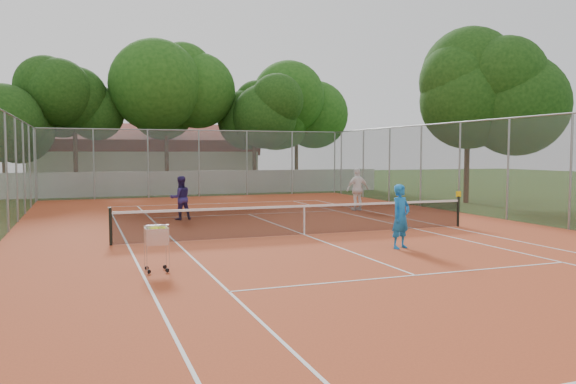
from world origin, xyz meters
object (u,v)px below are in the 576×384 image
object	(u,v)px
clubhouse	(144,159)
player_far_right	(357,189)
player_far_left	(180,198)
ball_hopper	(157,248)
player_near	(401,216)
tennis_net	(304,220)

from	to	relation	value
clubhouse	player_far_right	world-z (taller)	clubhouse
player_far_right	player_far_left	bearing A→B (deg)	-1.10
player_far_left	ball_hopper	size ratio (longest dim) A/B	1.59
player_near	player_far_right	distance (m)	10.20
tennis_net	player_near	world-z (taller)	player_near
clubhouse	ball_hopper	world-z (taller)	clubhouse
tennis_net	player_far_left	bearing A→B (deg)	119.08
tennis_net	clubhouse	distance (m)	29.12
tennis_net	player_near	size ratio (longest dim) A/B	6.73
player_far_right	ball_hopper	xyz separation A→B (m)	(-10.29, -10.33, -0.43)
player_near	ball_hopper	world-z (taller)	player_near
player_near	player_far_right	xyz separation A→B (m)	(3.60, 9.54, 0.09)
clubhouse	player_far_right	size ratio (longest dim) A/B	8.45
player_far_left	clubhouse	bearing A→B (deg)	-99.62
clubhouse	player_near	world-z (taller)	clubhouse
player_far_left	player_far_right	size ratio (longest dim) A/B	0.88
ball_hopper	player_near	bearing A→B (deg)	18.82
player_near	player_far_left	size ratio (longest dim) A/B	1.03
tennis_net	player_far_left	world-z (taller)	player_far_left
player_near	player_far_left	xyz separation A→B (m)	(-4.58, 8.77, -0.03)
player_far_right	ball_hopper	bearing A→B (deg)	38.62
tennis_net	player_far_left	xyz separation A→B (m)	(-3.04, 5.47, 0.37)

